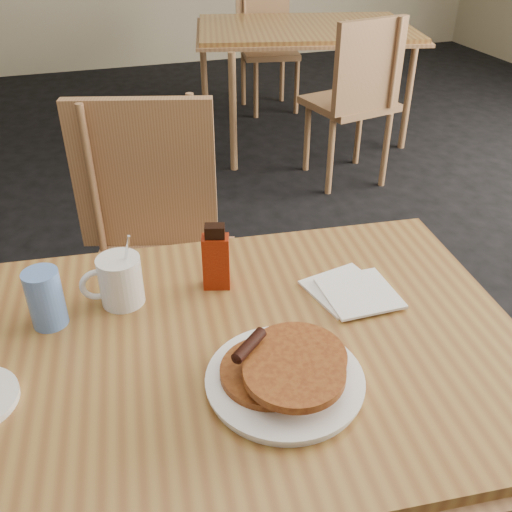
{
  "coord_description": "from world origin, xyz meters",
  "views": [
    {
      "loc": [
        -0.26,
        -0.87,
        1.47
      ],
      "look_at": [
        0.03,
        0.03,
        0.87
      ],
      "focal_mm": 40.0,
      "sensor_mm": 36.0,
      "label": 1
    }
  ],
  "objects_px": {
    "chair_neighbor_near": "(358,89)",
    "syrup_bottle": "(216,259)",
    "pancake_plate": "(285,374)",
    "blue_tumbler": "(45,298)",
    "chair_main_far": "(154,233)",
    "chair_neighbor_far": "(266,36)",
    "coffee_mug": "(119,280)",
    "main_table": "(225,362)",
    "neighbor_table": "(305,32)"
  },
  "relations": [
    {
      "from": "chair_main_far",
      "to": "blue_tumbler",
      "type": "distance_m",
      "value": 0.68
    },
    {
      "from": "chair_neighbor_near",
      "to": "chair_neighbor_far",
      "type": "bearing_deg",
      "value": 78.49
    },
    {
      "from": "blue_tumbler",
      "to": "neighbor_table",
      "type": "bearing_deg",
      "value": 58.55
    },
    {
      "from": "main_table",
      "to": "pancake_plate",
      "type": "xyz_separation_m",
      "value": [
        0.07,
        -0.13,
        0.07
      ]
    },
    {
      "from": "main_table",
      "to": "syrup_bottle",
      "type": "distance_m",
      "value": 0.22
    },
    {
      "from": "neighbor_table",
      "to": "blue_tumbler",
      "type": "xyz_separation_m",
      "value": [
        -1.58,
        -2.59,
        0.1
      ]
    },
    {
      "from": "chair_main_far",
      "to": "pancake_plate",
      "type": "bearing_deg",
      "value": -67.64
    },
    {
      "from": "chair_main_far",
      "to": "chair_neighbor_far",
      "type": "distance_m",
      "value": 3.07
    },
    {
      "from": "chair_neighbor_far",
      "to": "syrup_bottle",
      "type": "bearing_deg",
      "value": -100.34
    },
    {
      "from": "neighbor_table",
      "to": "chair_main_far",
      "type": "height_order",
      "value": "chair_main_far"
    },
    {
      "from": "chair_neighbor_far",
      "to": "chair_neighbor_near",
      "type": "distance_m",
      "value": 1.54
    },
    {
      "from": "chair_main_far",
      "to": "blue_tumbler",
      "type": "height_order",
      "value": "chair_main_far"
    },
    {
      "from": "main_table",
      "to": "coffee_mug",
      "type": "height_order",
      "value": "coffee_mug"
    },
    {
      "from": "neighbor_table",
      "to": "main_table",
      "type": "bearing_deg",
      "value": -114.77
    },
    {
      "from": "neighbor_table",
      "to": "chair_neighbor_far",
      "type": "bearing_deg",
      "value": 90.08
    },
    {
      "from": "pancake_plate",
      "to": "blue_tumbler",
      "type": "bearing_deg",
      "value": 142.11
    },
    {
      "from": "neighbor_table",
      "to": "pancake_plate",
      "type": "xyz_separation_m",
      "value": [
        -1.2,
        -2.89,
        0.06
      ]
    },
    {
      "from": "pancake_plate",
      "to": "coffee_mug",
      "type": "relative_size",
      "value": 1.66
    },
    {
      "from": "chair_neighbor_near",
      "to": "pancake_plate",
      "type": "height_order",
      "value": "chair_neighbor_near"
    },
    {
      "from": "syrup_bottle",
      "to": "blue_tumbler",
      "type": "bearing_deg",
      "value": -159.98
    },
    {
      "from": "main_table",
      "to": "blue_tumbler",
      "type": "bearing_deg",
      "value": 151.33
    },
    {
      "from": "main_table",
      "to": "coffee_mug",
      "type": "distance_m",
      "value": 0.28
    },
    {
      "from": "chair_neighbor_near",
      "to": "blue_tumbler",
      "type": "xyz_separation_m",
      "value": [
        -1.59,
        -1.82,
        0.25
      ]
    },
    {
      "from": "chair_neighbor_far",
      "to": "blue_tumbler",
      "type": "height_order",
      "value": "chair_neighbor_far"
    },
    {
      "from": "chair_neighbor_far",
      "to": "chair_main_far",
      "type": "bearing_deg",
      "value": -105.07
    },
    {
      "from": "main_table",
      "to": "coffee_mug",
      "type": "bearing_deg",
      "value": 130.42
    },
    {
      "from": "chair_neighbor_far",
      "to": "coffee_mug",
      "type": "distance_m",
      "value": 3.63
    },
    {
      "from": "coffee_mug",
      "to": "syrup_bottle",
      "type": "distance_m",
      "value": 0.2
    },
    {
      "from": "pancake_plate",
      "to": "syrup_bottle",
      "type": "xyz_separation_m",
      "value": [
        -0.04,
        0.32,
        0.05
      ]
    },
    {
      "from": "chair_main_far",
      "to": "chair_neighbor_near",
      "type": "xyz_separation_m",
      "value": [
        1.31,
        1.24,
        -0.02
      ]
    },
    {
      "from": "neighbor_table",
      "to": "chair_neighbor_near",
      "type": "relative_size",
      "value": 1.65
    },
    {
      "from": "neighbor_table",
      "to": "chair_main_far",
      "type": "bearing_deg",
      "value": -122.9
    },
    {
      "from": "chair_main_far",
      "to": "main_table",
      "type": "bearing_deg",
      "value": -72.12
    },
    {
      "from": "chair_neighbor_near",
      "to": "pancake_plate",
      "type": "distance_m",
      "value": 2.44
    },
    {
      "from": "main_table",
      "to": "neighbor_table",
      "type": "relative_size",
      "value": 0.82
    },
    {
      "from": "neighbor_table",
      "to": "pancake_plate",
      "type": "relative_size",
      "value": 5.66
    },
    {
      "from": "pancake_plate",
      "to": "chair_neighbor_near",
      "type": "bearing_deg",
      "value": 60.3
    },
    {
      "from": "chair_neighbor_near",
      "to": "coffee_mug",
      "type": "relative_size",
      "value": 5.66
    },
    {
      "from": "chair_neighbor_far",
      "to": "coffee_mug",
      "type": "height_order",
      "value": "coffee_mug"
    },
    {
      "from": "neighbor_table",
      "to": "blue_tumbler",
      "type": "distance_m",
      "value": 3.04
    },
    {
      "from": "chair_main_far",
      "to": "syrup_bottle",
      "type": "xyz_separation_m",
      "value": [
        0.06,
        -0.56,
        0.24
      ]
    },
    {
      "from": "neighbor_table",
      "to": "coffee_mug",
      "type": "height_order",
      "value": "coffee_mug"
    },
    {
      "from": "chair_neighbor_far",
      "to": "pancake_plate",
      "type": "xyz_separation_m",
      "value": [
        -1.2,
        -3.65,
        0.24
      ]
    },
    {
      "from": "chair_main_far",
      "to": "chair_neighbor_far",
      "type": "bearing_deg",
      "value": 80.64
    },
    {
      "from": "main_table",
      "to": "chair_neighbor_far",
      "type": "xyz_separation_m",
      "value": [
        1.27,
        3.52,
        -0.17
      ]
    },
    {
      "from": "pancake_plate",
      "to": "syrup_bottle",
      "type": "bearing_deg",
      "value": 96.89
    },
    {
      "from": "chair_neighbor_far",
      "to": "coffee_mug",
      "type": "relative_size",
      "value": 5.4
    },
    {
      "from": "blue_tumbler",
      "to": "coffee_mug",
      "type": "bearing_deg",
      "value": 10.84
    },
    {
      "from": "chair_neighbor_far",
      "to": "pancake_plate",
      "type": "bearing_deg",
      "value": -98.14
    },
    {
      "from": "chair_neighbor_near",
      "to": "syrup_bottle",
      "type": "bearing_deg",
      "value": -136.58
    }
  ]
}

